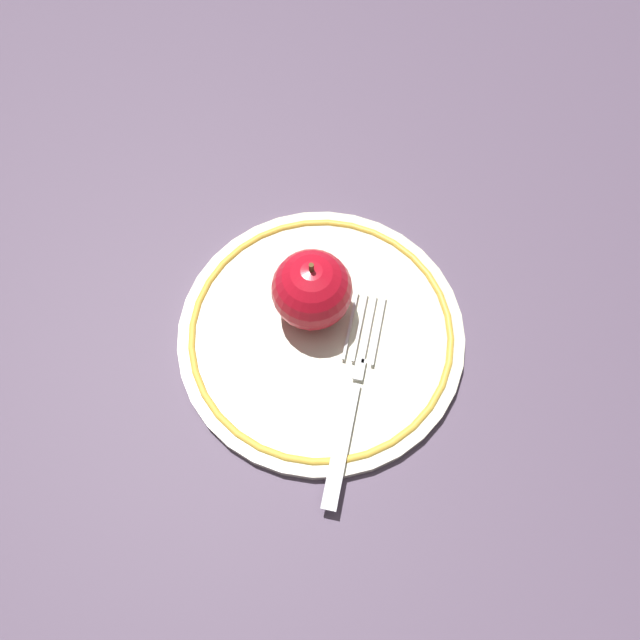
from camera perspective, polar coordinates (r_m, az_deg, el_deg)
ground_plane at (r=0.54m, az=0.10°, el=-1.56°), size 2.00×2.00×0.00m
plate at (r=0.53m, az=0.00°, el=-1.18°), size 0.24×0.24×0.01m
apple_red_whole at (r=0.50m, az=-0.74°, el=2.76°), size 0.07×0.07×0.07m
fork at (r=0.50m, az=2.76°, el=-7.34°), size 0.16×0.12×0.00m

